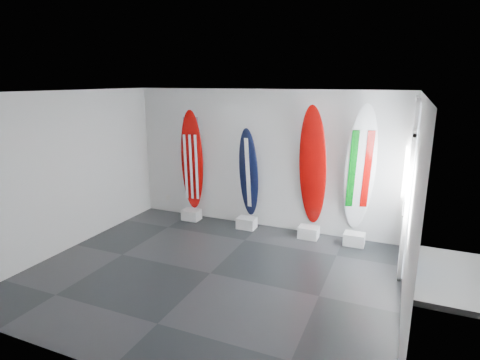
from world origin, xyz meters
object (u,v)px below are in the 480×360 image
at_px(surfboard_usa, 192,161).
at_px(surfboard_italy, 360,170).
at_px(surfboard_swiss, 313,167).
at_px(surfboard_navy, 249,173).

relative_size(surfboard_usa, surfboard_italy, 0.90).
distance_m(surfboard_swiss, surfboard_italy, 0.92).
distance_m(surfboard_navy, surfboard_italy, 2.32).
bearing_deg(surfboard_usa, surfboard_swiss, -9.55).
height_order(surfboard_usa, surfboard_swiss, surfboard_swiss).
distance_m(surfboard_navy, surfboard_swiss, 1.41).
xyz_separation_m(surfboard_usa, surfboard_navy, (1.39, 0.00, -0.17)).
xyz_separation_m(surfboard_swiss, surfboard_italy, (0.92, 0.00, 0.02)).
relative_size(surfboard_usa, surfboard_navy, 1.16).
relative_size(surfboard_swiss, surfboard_italy, 0.98).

